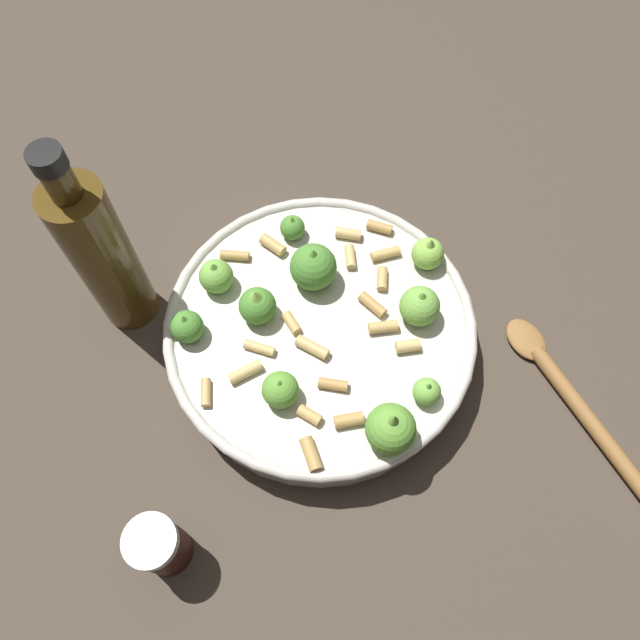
# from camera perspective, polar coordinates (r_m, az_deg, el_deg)

# --- Properties ---
(ground_plane) EXTENTS (2.40, 2.40, 0.00)m
(ground_plane) POSITION_cam_1_polar(r_m,az_deg,el_deg) (0.66, -0.00, -2.39)
(ground_plane) COLOR #42382D
(cooking_pan) EXTENTS (0.31, 0.31, 0.11)m
(cooking_pan) POSITION_cam_1_polar(r_m,az_deg,el_deg) (0.63, 0.05, -1.13)
(cooking_pan) COLOR beige
(cooking_pan) RESTS_ON ground
(pepper_shaker) EXTENTS (0.05, 0.05, 0.08)m
(pepper_shaker) POSITION_cam_1_polar(r_m,az_deg,el_deg) (0.58, -14.97, -19.31)
(pepper_shaker) COLOR #33140F
(pepper_shaker) RESTS_ON ground
(olive_oil_bottle) EXTENTS (0.06, 0.06, 0.25)m
(olive_oil_bottle) POSITION_cam_1_polar(r_m,az_deg,el_deg) (0.63, -19.46, 5.68)
(olive_oil_bottle) COLOR #4C3814
(olive_oil_bottle) RESTS_ON ground
(wooden_spoon) EXTENTS (0.13, 0.22, 0.02)m
(wooden_spoon) POSITION_cam_1_polar(r_m,az_deg,el_deg) (0.68, 22.50, -6.99)
(wooden_spoon) COLOR olive
(wooden_spoon) RESTS_ON ground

